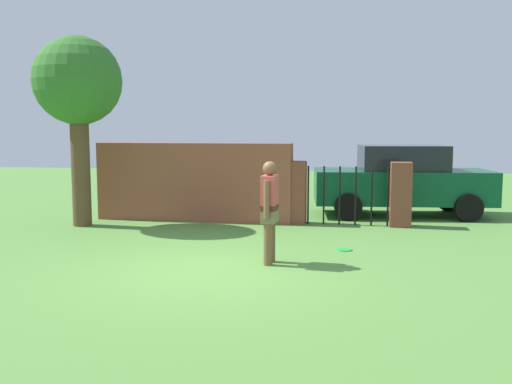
{
  "coord_description": "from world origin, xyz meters",
  "views": [
    {
      "loc": [
        2.1,
        -8.01,
        2.13
      ],
      "look_at": [
        0.42,
        1.75,
        1.0
      ],
      "focal_mm": 39.29,
      "sensor_mm": 36.0,
      "label": 1
    }
  ],
  "objects_px": {
    "tree": "(78,86)",
    "car": "(401,180)",
    "frisbee_green": "(344,250)",
    "person": "(270,207)"
  },
  "relations": [
    {
      "from": "person",
      "to": "frisbee_green",
      "type": "height_order",
      "value": "person"
    },
    {
      "from": "tree",
      "to": "car",
      "type": "bearing_deg",
      "value": 20.82
    },
    {
      "from": "tree",
      "to": "frisbee_green",
      "type": "distance_m",
      "value": 6.66
    },
    {
      "from": "car",
      "to": "frisbee_green",
      "type": "relative_size",
      "value": 16.13
    },
    {
      "from": "person",
      "to": "car",
      "type": "height_order",
      "value": "car"
    },
    {
      "from": "person",
      "to": "car",
      "type": "xyz_separation_m",
      "value": [
        2.45,
        5.42,
        -0.04
      ]
    },
    {
      "from": "tree",
      "to": "car",
      "type": "relative_size",
      "value": 0.94
    },
    {
      "from": "tree",
      "to": "frisbee_green",
      "type": "relative_size",
      "value": 15.15
    },
    {
      "from": "tree",
      "to": "frisbee_green",
      "type": "height_order",
      "value": "tree"
    },
    {
      "from": "tree",
      "to": "person",
      "type": "relative_size",
      "value": 2.52
    }
  ]
}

